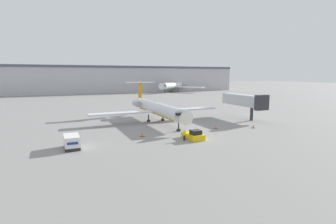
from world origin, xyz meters
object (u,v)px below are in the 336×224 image
Objects in this scene: pushback_tug at (193,135)px; worker_near_tug at (184,135)px; airplane_parked_far_left at (174,85)px; traffic_cone_left at (142,135)px; traffic_cone_mid at (253,126)px; airplane_main at (157,108)px; traffic_cone_right at (216,127)px; jet_bridge at (244,100)px; luggage_cart at (72,142)px.

worker_near_tug reaches higher than pushback_tug.
worker_near_tug is 0.06× the size of airplane_parked_far_left.
pushback_tug is 5.14× the size of traffic_cone_left.
worker_near_tug is at bearing -169.19° from traffic_cone_mid.
traffic_cone_right is (7.79, -12.20, -2.72)m from airplane_main.
pushback_tug is 116.87m from airplane_parked_far_left.
airplane_main is 21.35m from jet_bridge.
airplane_parked_far_left is at bearing 66.51° from pushback_tug.
worker_near_tug reaches higher than traffic_cone_left.
traffic_cone_right is at bearing -110.68° from airplane_parked_far_left.
pushback_tug is 24.93m from jet_bridge.
traffic_cone_mid is (34.38, 0.82, -0.62)m from luggage_cart.
worker_near_tug reaches higher than traffic_cone_right.
airplane_main is at bearing 58.97° from traffic_cone_left.
airplane_main is 0.92× the size of airplane_parked_far_left.
jet_bridge is at bearing 15.46° from traffic_cone_left.
worker_near_tug reaches higher than traffic_cone_mid.
pushback_tug is at bearing -33.63° from traffic_cone_left.
jet_bridge is at bearing 59.92° from traffic_cone_mid.
jet_bridge reaches higher than traffic_cone_right.
luggage_cart is 17.28m from worker_near_tug.
worker_near_tug is at bearing -43.47° from traffic_cone_left.
worker_near_tug is at bearing -150.18° from traffic_cone_right.
airplane_parked_far_left is at bearing 62.71° from airplane_main.
airplane_main is 100.77m from airplane_parked_far_left.
traffic_cone_left reaches higher than traffic_cone_right.
traffic_cone_right is 0.05× the size of jet_bridge.
traffic_cone_left is (11.63, 2.71, -0.58)m from luggage_cart.
airplane_parked_far_left is 2.43× the size of jet_bridge.
worker_near_tug is at bearing -114.24° from airplane_parked_far_left.
pushback_tug is at bearing -6.46° from luggage_cart.
airplane_parked_far_left reaches higher than traffic_cone_left.
airplane_parked_far_left is (46.20, 89.55, 0.98)m from airplane_main.
traffic_cone_left is at bearing 175.26° from traffic_cone_mid.
worker_near_tug is at bearing -96.96° from airplane_main.
pushback_tug is (-0.37, -17.59, -2.43)m from airplane_main.
traffic_cone_right is at bearing -150.51° from jet_bridge.
airplane_main is 14.73m from traffic_cone_right.
jet_bridge is at bearing 29.64° from worker_near_tug.
airplane_main is 15.09m from traffic_cone_left.
airplane_main is at bearing -117.29° from airplane_parked_far_left.
traffic_cone_mid is at bearing -106.63° from airplane_parked_far_left.
worker_near_tug is 2.42× the size of traffic_cone_mid.
airplane_main reaches higher than pushback_tug.
traffic_cone_left is (-7.29, 4.85, -0.21)m from pushback_tug.
airplane_main is 17.76m from pushback_tug.
worker_near_tug is 26.61m from jet_bridge.
luggage_cart is at bearing 173.54° from pushback_tug.
traffic_cone_left is 0.06× the size of jet_bridge.
worker_near_tug is at bearing -8.25° from luggage_cart.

